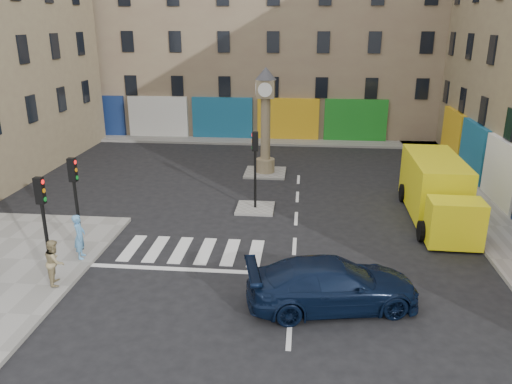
# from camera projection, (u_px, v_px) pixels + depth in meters

# --- Properties ---
(ground) EXTENTS (120.00, 120.00, 0.00)m
(ground) POSITION_uv_depth(u_px,v_px,m) (291.00, 298.00, 16.42)
(ground) COLOR black
(ground) RESTS_ON ground
(sidewalk_right) EXTENTS (2.60, 30.00, 0.15)m
(sidewalk_right) POSITION_uv_depth(u_px,v_px,m) (471.00, 201.00, 25.00)
(sidewalk_right) COLOR gray
(sidewalk_right) RESTS_ON ground
(sidewalk_far) EXTENTS (32.00, 2.40, 0.15)m
(sidewalk_far) POSITION_uv_depth(u_px,v_px,m) (248.00, 141.00, 37.66)
(sidewalk_far) COLOR gray
(sidewalk_far) RESTS_ON ground
(island_near) EXTENTS (1.80, 1.80, 0.12)m
(island_near) POSITION_uv_depth(u_px,v_px,m) (255.00, 208.00, 24.12)
(island_near) COLOR gray
(island_near) RESTS_ON ground
(island_far) EXTENTS (2.40, 2.40, 0.12)m
(island_far) POSITION_uv_depth(u_px,v_px,m) (265.00, 173.00, 29.76)
(island_far) COLOR gray
(island_far) RESTS_ON ground
(building_far) EXTENTS (32.00, 10.00, 17.00)m
(building_far) POSITION_uv_depth(u_px,v_px,m) (255.00, 23.00, 40.38)
(building_far) COLOR #867559
(building_far) RESTS_ON ground
(traffic_light_left_near) EXTENTS (0.28, 0.22, 3.70)m
(traffic_light_left_near) POSITION_uv_depth(u_px,v_px,m) (43.00, 213.00, 16.53)
(traffic_light_left_near) COLOR black
(traffic_light_left_near) RESTS_ON sidewalk_left
(traffic_light_left_far) EXTENTS (0.28, 0.22, 3.70)m
(traffic_light_left_far) POSITION_uv_depth(u_px,v_px,m) (75.00, 190.00, 18.79)
(traffic_light_left_far) COLOR black
(traffic_light_left_far) RESTS_ON sidewalk_left
(traffic_light_island) EXTENTS (0.28, 0.22, 3.70)m
(traffic_light_island) POSITION_uv_depth(u_px,v_px,m) (255.00, 158.00, 23.29)
(traffic_light_island) COLOR black
(traffic_light_island) RESTS_ON island_near
(clock_pillar) EXTENTS (1.20, 1.20, 6.10)m
(clock_pillar) POSITION_uv_depth(u_px,v_px,m) (266.00, 115.00, 28.62)
(clock_pillar) COLOR #897B5A
(clock_pillar) RESTS_ON island_far
(navy_sedan) EXTENTS (5.79, 3.31, 1.58)m
(navy_sedan) POSITION_uv_depth(u_px,v_px,m) (333.00, 284.00, 15.71)
(navy_sedan) COLOR black
(navy_sedan) RESTS_ON ground
(yellow_van) EXTENTS (2.60, 7.36, 2.66)m
(yellow_van) POSITION_uv_depth(u_px,v_px,m) (437.00, 190.00, 22.75)
(yellow_van) COLOR #FFF315
(yellow_van) RESTS_ON ground
(pedestrian_blue) EXTENTS (0.54, 0.71, 1.73)m
(pedestrian_blue) POSITION_uv_depth(u_px,v_px,m) (80.00, 236.00, 18.64)
(pedestrian_blue) COLOR #5A98CD
(pedestrian_blue) RESTS_ON sidewalk_left
(pedestrian_tan) EXTENTS (0.84, 0.94, 1.59)m
(pedestrian_tan) POSITION_uv_depth(u_px,v_px,m) (55.00, 262.00, 16.82)
(pedestrian_tan) COLOR #98865D
(pedestrian_tan) RESTS_ON sidewalk_left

